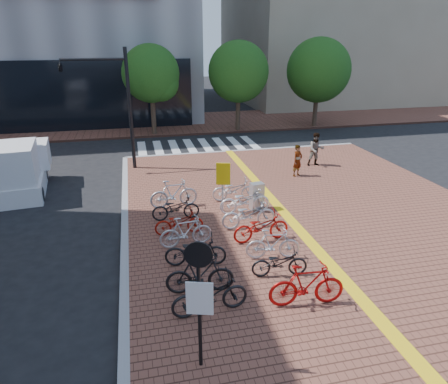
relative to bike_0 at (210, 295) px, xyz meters
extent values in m
plane|color=black|center=(1.93, 2.33, -0.66)|extent=(120.00, 120.00, 0.00)
cube|color=yellow|center=(3.93, -2.67, -0.50)|extent=(0.40, 34.00, 0.01)
cube|color=gray|center=(4.93, 14.33, -0.58)|extent=(14.00, 0.25, 0.15)
cube|color=brown|center=(1.93, 23.33, -0.58)|extent=(70.00, 8.00, 0.15)
cube|color=gray|center=(19.93, 34.33, 8.34)|extent=(20.00, 18.00, 18.00)
cube|color=silver|center=(-1.07, 16.33, -0.65)|extent=(0.50, 4.00, 0.01)
cube|color=silver|center=(-0.07, 16.33, -0.65)|extent=(0.50, 4.00, 0.01)
cube|color=silver|center=(0.93, 16.33, -0.65)|extent=(0.50, 4.00, 0.01)
cube|color=silver|center=(1.93, 16.33, -0.65)|extent=(0.50, 4.00, 0.01)
cube|color=silver|center=(2.93, 16.33, -0.65)|extent=(0.50, 4.00, 0.01)
cube|color=silver|center=(3.93, 16.33, -0.65)|extent=(0.50, 4.00, 0.01)
cube|color=silver|center=(4.93, 16.33, -0.65)|extent=(0.50, 4.00, 0.01)
cube|color=silver|center=(5.93, 16.33, -0.65)|extent=(0.50, 4.00, 0.01)
cylinder|color=#38281E|center=(-0.07, 19.83, 0.79)|extent=(0.32, 0.32, 2.60)
sphere|color=#194714|center=(-0.07, 19.83, 3.54)|extent=(3.80, 3.80, 3.80)
sphere|color=#194714|center=(0.53, 19.53, 2.94)|extent=(2.40, 2.40, 2.40)
cylinder|color=#38281E|center=(5.93, 19.83, 0.79)|extent=(0.32, 0.32, 2.60)
sphere|color=#194714|center=(5.93, 19.83, 3.54)|extent=(4.20, 4.20, 4.20)
sphere|color=#194714|center=(6.53, 19.53, 2.94)|extent=(2.40, 2.40, 2.40)
cylinder|color=#38281E|center=(11.93, 19.83, 0.79)|extent=(0.32, 0.32, 2.60)
sphere|color=#194714|center=(11.93, 19.83, 3.54)|extent=(4.60, 4.60, 4.60)
sphere|color=#194714|center=(12.53, 19.53, 2.94)|extent=(2.40, 2.40, 2.40)
imported|color=black|center=(0.00, 0.00, 0.00)|extent=(1.98, 0.85, 1.01)
imported|color=black|center=(-0.09, 0.87, 0.04)|extent=(1.85, 0.69, 1.09)
imported|color=black|center=(0.01, 2.24, -0.03)|extent=(1.90, 0.91, 0.96)
imported|color=silver|center=(-0.11, 3.45, 0.01)|extent=(1.77, 0.65, 1.04)
imported|color=#A0160B|center=(-0.22, 4.35, -0.07)|extent=(1.68, 0.61, 0.88)
imported|color=black|center=(-0.20, 5.55, -0.05)|extent=(1.75, 0.62, 0.92)
imported|color=silver|center=(-0.14, 6.71, 0.07)|extent=(1.94, 0.70, 1.14)
imported|color=#A20C0B|center=(2.41, -0.24, 0.08)|extent=(1.98, 0.74, 1.16)
imported|color=black|center=(2.22, 1.16, -0.09)|extent=(1.65, 0.74, 0.84)
imported|color=silver|center=(2.35, 2.08, -0.01)|extent=(1.71, 0.72, 0.99)
imported|color=#B2120C|center=(2.36, 3.27, 0.00)|extent=(1.96, 0.81, 1.01)
imported|color=silver|center=(2.23, 4.31, 0.01)|extent=(1.95, 0.70, 1.02)
imported|color=white|center=(2.44, 5.53, 0.01)|extent=(1.96, 0.68, 1.03)
imported|color=silver|center=(2.35, 6.84, -0.03)|extent=(1.86, 0.79, 0.95)
imported|color=gray|center=(6.10, 9.20, 0.26)|extent=(0.67, 0.58, 1.54)
imported|color=#474A5A|center=(7.68, 10.53, 0.36)|extent=(0.92, 0.76, 1.74)
cube|color=#AFB0B4|center=(2.99, 5.79, 0.03)|extent=(0.54, 0.43, 1.08)
cylinder|color=#B7B7BC|center=(1.65, 5.90, 0.45)|extent=(0.09, 0.09, 1.91)
cube|color=yellow|center=(1.65, 5.84, 1.04)|extent=(0.53, 0.20, 0.85)
cylinder|color=black|center=(-0.51, -1.61, 0.94)|extent=(0.10, 0.10, 2.88)
cylinder|color=black|center=(-0.51, -1.67, 2.14)|extent=(0.53, 0.19, 0.54)
cube|color=silver|center=(-0.51, -1.67, 1.18)|extent=(0.52, 0.19, 0.72)
cylinder|color=black|center=(-1.57, 12.30, 2.44)|extent=(0.18, 0.18, 5.90)
cylinder|color=black|center=(-3.05, 12.30, 4.85)|extent=(2.95, 0.12, 0.12)
imported|color=black|center=(-4.52, 12.30, 4.56)|extent=(0.26, 1.22, 0.49)
cube|color=silver|center=(-6.42, 10.23, -0.25)|extent=(2.16, 4.21, 0.81)
cube|color=silver|center=(-6.55, 11.39, 0.74)|extent=(1.89, 1.89, 1.17)
cube|color=silver|center=(-6.33, 9.51, 0.87)|extent=(2.07, 2.70, 1.62)
cylinder|color=black|center=(-7.34, 11.57, -0.34)|extent=(0.27, 0.65, 0.63)
cylinder|color=black|center=(-7.01, 8.71, -0.34)|extent=(0.27, 0.65, 0.63)
cylinder|color=black|center=(-5.82, 11.74, -0.34)|extent=(0.27, 0.65, 0.63)
cylinder|color=black|center=(-5.49, 8.89, -0.34)|extent=(0.27, 0.65, 0.63)
camera|label=1|loc=(-1.47, -7.96, 5.86)|focal=32.00mm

